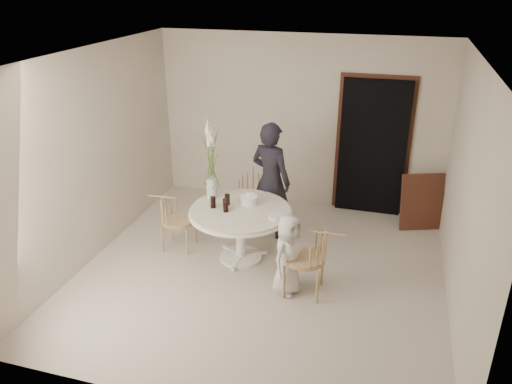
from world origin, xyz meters
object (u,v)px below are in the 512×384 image
(table, at_px, (240,217))
(chair_left, at_px, (170,214))
(chair_far, at_px, (253,192))
(flower_vase, at_px, (211,164))
(chair_right, at_px, (315,253))
(birthday_cake, at_px, (249,200))
(girl, at_px, (271,180))
(boy, at_px, (288,255))

(table, relative_size, chair_left, 1.73)
(chair_far, bearing_deg, flower_vase, -131.42)
(chair_right, bearing_deg, birthday_cake, -125.39)
(table, height_order, chair_left, chair_left)
(girl, bearing_deg, table, 95.25)
(chair_far, relative_size, flower_vase, 0.75)
(table, distance_m, chair_left, 1.02)
(chair_left, relative_size, flower_vase, 0.71)
(birthday_cake, height_order, flower_vase, flower_vase)
(chair_left, distance_m, flower_vase, 0.92)
(flower_vase, bearing_deg, chair_left, -158.08)
(birthday_cake, bearing_deg, table, -109.37)
(chair_left, relative_size, girl, 0.46)
(girl, distance_m, boy, 1.49)
(table, distance_m, chair_right, 1.18)
(boy, height_order, flower_vase, flower_vase)
(chair_right, relative_size, girl, 0.50)
(chair_right, relative_size, flower_vase, 0.78)
(chair_left, relative_size, boy, 0.77)
(chair_right, height_order, birthday_cake, birthday_cake)
(chair_left, height_order, boy, boy)
(boy, distance_m, birthday_cake, 1.06)
(chair_left, bearing_deg, chair_right, -108.29)
(chair_left, xyz_separation_m, flower_vase, (0.53, 0.22, 0.72))
(table, relative_size, flower_vase, 1.22)
(chair_right, height_order, flower_vase, flower_vase)
(chair_left, height_order, flower_vase, flower_vase)
(chair_left, height_order, girl, girl)
(boy, bearing_deg, flower_vase, 79.59)
(table, distance_m, flower_vase, 0.80)
(table, height_order, flower_vase, flower_vase)
(chair_right, xyz_separation_m, girl, (-0.86, 1.29, 0.29))
(boy, bearing_deg, girl, 45.50)
(birthday_cake, bearing_deg, boy, -46.97)
(chair_right, distance_m, birthday_cake, 1.24)
(girl, bearing_deg, flower_vase, 57.75)
(boy, height_order, birthday_cake, boy)
(girl, distance_m, flower_vase, 0.94)
(chair_right, bearing_deg, chair_far, -142.39)
(flower_vase, bearing_deg, chair_far, 64.30)
(birthday_cake, bearing_deg, chair_right, -34.82)
(chair_right, relative_size, chair_left, 1.10)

